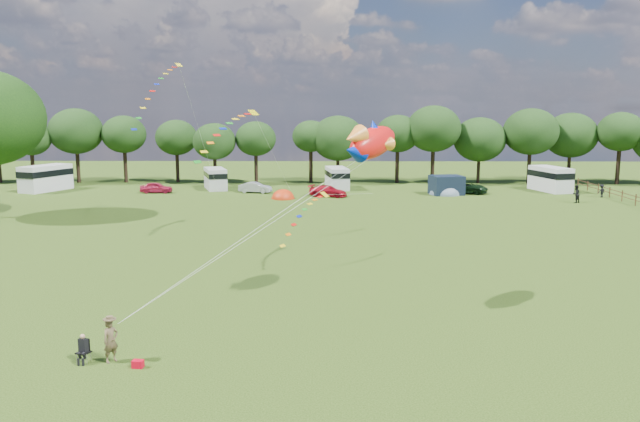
{
  "coord_description": "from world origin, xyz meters",
  "views": [
    {
      "loc": [
        0.51,
        -27.64,
        9.89
      ],
      "look_at": [
        0.0,
        8.0,
        4.0
      ],
      "focal_mm": 35.0,
      "sensor_mm": 36.0,
      "label": 1
    }
  ],
  "objects_px": {
    "campervan_d": "(550,178)",
    "tent_greyblue": "(445,194)",
    "car_b": "(255,188)",
    "camp_chair": "(84,345)",
    "car_d": "(466,187)",
    "kite_flyer": "(111,341)",
    "walker_a": "(576,194)",
    "walker_b": "(602,191)",
    "campervan_b": "(215,178)",
    "tent_orange": "(283,198)",
    "campervan_c": "(337,177)",
    "car_a": "(156,188)",
    "fish_kite": "(369,143)",
    "car_c": "(328,191)",
    "campervan_a": "(46,177)"
  },
  "relations": [
    {
      "from": "campervan_b",
      "to": "tent_orange",
      "type": "distance_m",
      "value": 12.16
    },
    {
      "from": "tent_greyblue",
      "to": "campervan_c",
      "type": "bearing_deg",
      "value": 158.27
    },
    {
      "from": "campervan_a",
      "to": "campervan_d",
      "type": "distance_m",
      "value": 60.97
    },
    {
      "from": "campervan_c",
      "to": "tent_orange",
      "type": "distance_m",
      "value": 10.74
    },
    {
      "from": "walker_b",
      "to": "fish_kite",
      "type": "bearing_deg",
      "value": 25.99
    },
    {
      "from": "car_a",
      "to": "fish_kite",
      "type": "height_order",
      "value": "fish_kite"
    },
    {
      "from": "tent_greyblue",
      "to": "fish_kite",
      "type": "xyz_separation_m",
      "value": [
        -11.59,
        -41.61,
        8.21
      ]
    },
    {
      "from": "campervan_b",
      "to": "car_b",
      "type": "bearing_deg",
      "value": -140.86
    },
    {
      "from": "campervan_d",
      "to": "tent_greyblue",
      "type": "height_order",
      "value": "campervan_d"
    },
    {
      "from": "campervan_d",
      "to": "tent_orange",
      "type": "xyz_separation_m",
      "value": [
        -31.79,
        -6.84,
        -1.55
      ]
    },
    {
      "from": "tent_greyblue",
      "to": "camp_chair",
      "type": "distance_m",
      "value": 54.08
    },
    {
      "from": "kite_flyer",
      "to": "camp_chair",
      "type": "relative_size",
      "value": 1.48
    },
    {
      "from": "campervan_b",
      "to": "walker_a",
      "type": "distance_m",
      "value": 41.58
    },
    {
      "from": "car_c",
      "to": "car_d",
      "type": "xyz_separation_m",
      "value": [
        16.19,
        3.05,
        0.08
      ]
    },
    {
      "from": "car_c",
      "to": "campervan_d",
      "type": "relative_size",
      "value": 0.66
    },
    {
      "from": "car_d",
      "to": "campervan_d",
      "type": "xyz_separation_m",
      "value": [
        10.61,
        2.19,
        0.86
      ]
    },
    {
      "from": "campervan_c",
      "to": "kite_flyer",
      "type": "xyz_separation_m",
      "value": [
        -9.57,
        -53.81,
        -0.55
      ]
    },
    {
      "from": "campervan_b",
      "to": "camp_chair",
      "type": "xyz_separation_m",
      "value": [
        4.4,
        -53.24,
        -0.69
      ]
    },
    {
      "from": "walker_a",
      "to": "walker_b",
      "type": "bearing_deg",
      "value": -168.38
    },
    {
      "from": "car_a",
      "to": "campervan_b",
      "type": "height_order",
      "value": "campervan_b"
    },
    {
      "from": "walker_a",
      "to": "walker_b",
      "type": "distance_m",
      "value": 6.19
    },
    {
      "from": "campervan_d",
      "to": "tent_greyblue",
      "type": "bearing_deg",
      "value": 88.67
    },
    {
      "from": "car_b",
      "to": "car_d",
      "type": "xyz_separation_m",
      "value": [
        24.8,
        -0.04,
        0.08
      ]
    },
    {
      "from": "campervan_c",
      "to": "campervan_a",
      "type": "bearing_deg",
      "value": 84.83
    },
    {
      "from": "campervan_d",
      "to": "camp_chair",
      "type": "bearing_deg",
      "value": 130.45
    },
    {
      "from": "campervan_b",
      "to": "fish_kite",
      "type": "bearing_deg",
      "value": -178.94
    },
    {
      "from": "car_a",
      "to": "campervan_d",
      "type": "xyz_separation_m",
      "value": [
        47.1,
        2.37,
        0.94
      ]
    },
    {
      "from": "walker_a",
      "to": "campervan_a",
      "type": "bearing_deg",
      "value": -39.85
    },
    {
      "from": "walker_a",
      "to": "kite_flyer",
      "type": "bearing_deg",
      "value": 19.3
    },
    {
      "from": "car_c",
      "to": "car_d",
      "type": "distance_m",
      "value": 16.47
    },
    {
      "from": "car_a",
      "to": "camp_chair",
      "type": "relative_size",
      "value": 3.25
    },
    {
      "from": "tent_greyblue",
      "to": "kite_flyer",
      "type": "xyz_separation_m",
      "value": [
        -22.1,
        -48.82,
        0.85
      ]
    },
    {
      "from": "campervan_b",
      "to": "walker_a",
      "type": "xyz_separation_m",
      "value": [
        40.13,
        -10.85,
        -0.44
      ]
    },
    {
      "from": "campervan_b",
      "to": "tent_greyblue",
      "type": "relative_size",
      "value": 1.38
    },
    {
      "from": "tent_orange",
      "to": "kite_flyer",
      "type": "xyz_separation_m",
      "value": [
        -3.48,
        -45.08,
        0.85
      ]
    },
    {
      "from": "camp_chair",
      "to": "tent_greyblue",
      "type": "bearing_deg",
      "value": 87.56
    },
    {
      "from": "campervan_b",
      "to": "walker_a",
      "type": "relative_size",
      "value": 3.02
    },
    {
      "from": "kite_flyer",
      "to": "camp_chair",
      "type": "bearing_deg",
      "value": 132.49
    },
    {
      "from": "campervan_b",
      "to": "camp_chair",
      "type": "height_order",
      "value": "campervan_b"
    },
    {
      "from": "car_a",
      "to": "car_d",
      "type": "bearing_deg",
      "value": -90.65
    },
    {
      "from": "campervan_c",
      "to": "camp_chair",
      "type": "height_order",
      "value": "campervan_c"
    },
    {
      "from": "kite_flyer",
      "to": "camp_chair",
      "type": "xyz_separation_m",
      "value": [
        -1.07,
        -0.04,
        -0.17
      ]
    },
    {
      "from": "car_d",
      "to": "walker_b",
      "type": "distance_m",
      "value": 14.86
    },
    {
      "from": "car_b",
      "to": "campervan_d",
      "type": "height_order",
      "value": "campervan_d"
    },
    {
      "from": "car_c",
      "to": "camp_chair",
      "type": "distance_m",
      "value": 47.69
    },
    {
      "from": "car_a",
      "to": "car_c",
      "type": "height_order",
      "value": "car_a"
    },
    {
      "from": "car_b",
      "to": "tent_orange",
      "type": "xyz_separation_m",
      "value": [
        3.63,
        -4.69,
        -0.61
      ]
    },
    {
      "from": "car_a",
      "to": "car_b",
      "type": "height_order",
      "value": "same"
    },
    {
      "from": "car_d",
      "to": "kite_flyer",
      "type": "distance_m",
      "value": 55.51
    },
    {
      "from": "fish_kite",
      "to": "campervan_d",
      "type": "bearing_deg",
      "value": 8.25
    }
  ]
}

